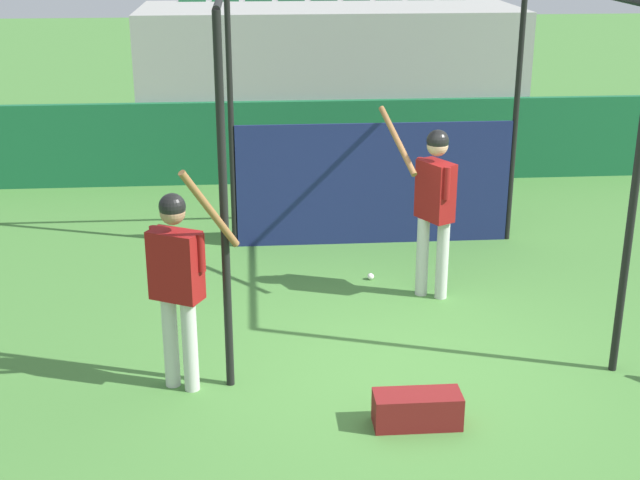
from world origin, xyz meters
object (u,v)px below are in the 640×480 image
(baseball, at_px, (371,276))
(player_batter, at_px, (434,197))
(player_waiting, at_px, (177,274))
(equipment_bag, at_px, (417,409))

(baseball, bearing_deg, player_batter, -40.97)
(player_waiting, bearing_deg, player_batter, 63.01)
(player_batter, relative_size, equipment_bag, 2.84)
(equipment_bag, xyz_separation_m, baseball, (0.03, 3.04, -0.10))
(player_batter, relative_size, player_waiting, 0.98)
(player_waiting, xyz_separation_m, equipment_bag, (1.90, -0.76, -0.92))
(equipment_bag, bearing_deg, baseball, 89.46)
(player_batter, distance_m, baseball, 1.31)
(equipment_bag, height_order, baseball, equipment_bag)
(player_waiting, distance_m, equipment_bag, 2.24)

